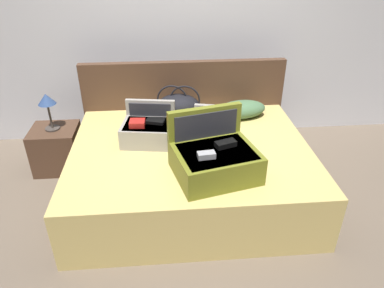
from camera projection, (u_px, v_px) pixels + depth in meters
name	position (u px, v px, depth m)	size (l,w,h in m)	color
ground_plane	(195.00, 224.00, 2.97)	(12.00, 12.00, 0.00)	#6B5B4C
back_wall	(181.00, 20.00, 3.73)	(8.00, 0.10, 2.60)	silver
bed	(191.00, 171.00, 3.18)	(2.03, 1.61, 0.50)	tan
headboard	(184.00, 107.00, 3.79)	(2.07, 0.08, 0.99)	#4C3323
hard_case_large	(214.00, 158.00, 2.65)	(0.69, 0.63, 0.45)	olive
hard_case_medium	(148.00, 130.00, 3.10)	(0.48, 0.42, 0.32)	gray
hard_case_small	(210.00, 127.00, 3.20)	(0.37, 0.35, 0.25)	gray
duffel_bag	(179.00, 105.00, 3.51)	(0.45, 0.36, 0.33)	black
pillow_near_headboard	(241.00, 109.00, 3.52)	(0.49, 0.25, 0.17)	#4C724C
nightstand	(57.00, 149.00, 3.58)	(0.44, 0.40, 0.44)	#4C3323
table_lamp	(47.00, 102.00, 3.33)	(0.16, 0.16, 0.36)	#3F3833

